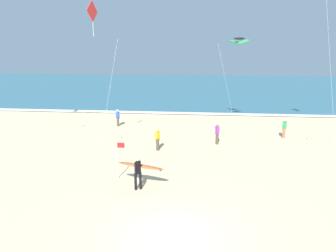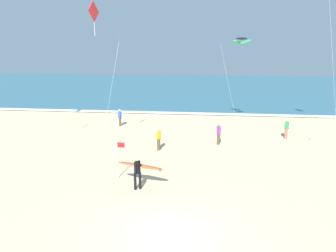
{
  "view_description": "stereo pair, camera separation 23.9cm",
  "coord_description": "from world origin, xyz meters",
  "px_view_note": "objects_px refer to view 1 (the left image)",
  "views": [
    {
      "loc": [
        0.88,
        -9.94,
        6.68
      ],
      "look_at": [
        -0.75,
        5.46,
        2.91
      ],
      "focal_mm": 32.19,
      "sensor_mm": 36.0,
      "label": 1
    },
    {
      "loc": [
        1.12,
        -9.92,
        6.68
      ],
      "look_at": [
        -0.75,
        5.46,
        2.91
      ],
      "focal_mm": 32.19,
      "sensor_mm": 36.0,
      "label": 2
    }
  ],
  "objects_px": {
    "surfer_lead": "(139,169)",
    "lifeguard_flag": "(118,156)",
    "bystander_yellow_top": "(158,139)",
    "bystander_blue_top": "(118,118)",
    "bystander_green_top": "(284,128)",
    "kite_diamond_scarlet_far": "(93,17)",
    "bystander_purple_top": "(217,134)",
    "kite_arc_charcoal_low": "(239,41)"
  },
  "relations": [
    {
      "from": "lifeguard_flag",
      "to": "kite_diamond_scarlet_far",
      "type": "bearing_deg",
      "value": 119.38
    },
    {
      "from": "kite_diamond_scarlet_far",
      "to": "bystander_blue_top",
      "type": "xyz_separation_m",
      "value": [
        -0.75,
        7.32,
        -8.09
      ]
    },
    {
      "from": "surfer_lead",
      "to": "bystander_yellow_top",
      "type": "height_order",
      "value": "surfer_lead"
    },
    {
      "from": "kite_diamond_scarlet_far",
      "to": "bystander_green_top",
      "type": "bearing_deg",
      "value": 19.23
    },
    {
      "from": "kite_diamond_scarlet_far",
      "to": "bystander_purple_top",
      "type": "distance_m",
      "value": 11.77
    },
    {
      "from": "bystander_purple_top",
      "to": "bystander_blue_top",
      "type": "distance_m",
      "value": 10.14
    },
    {
      "from": "bystander_yellow_top",
      "to": "bystander_green_top",
      "type": "xyz_separation_m",
      "value": [
        9.65,
        4.17,
        0.0
      ]
    },
    {
      "from": "bystander_blue_top",
      "to": "surfer_lead",
      "type": "bearing_deg",
      "value": -70.24
    },
    {
      "from": "surfer_lead",
      "to": "bystander_green_top",
      "type": "relative_size",
      "value": 1.62
    },
    {
      "from": "kite_diamond_scarlet_far",
      "to": "bystander_purple_top",
      "type": "bearing_deg",
      "value": 16.96
    },
    {
      "from": "bystander_green_top",
      "to": "bystander_purple_top",
      "type": "distance_m",
      "value": 5.88
    },
    {
      "from": "kite_arc_charcoal_low",
      "to": "bystander_green_top",
      "type": "bearing_deg",
      "value": -45.34
    },
    {
      "from": "bystander_yellow_top",
      "to": "bystander_purple_top",
      "type": "bearing_deg",
      "value": 24.39
    },
    {
      "from": "lifeguard_flag",
      "to": "kite_arc_charcoal_low",
      "type": "bearing_deg",
      "value": 59.28
    },
    {
      "from": "surfer_lead",
      "to": "lifeguard_flag",
      "type": "bearing_deg",
      "value": 141.68
    },
    {
      "from": "lifeguard_flag",
      "to": "bystander_blue_top",
      "type": "bearing_deg",
      "value": 105.49
    },
    {
      "from": "surfer_lead",
      "to": "lifeguard_flag",
      "type": "xyz_separation_m",
      "value": [
        -1.35,
        1.07,
        0.22
      ]
    },
    {
      "from": "bystander_green_top",
      "to": "bystander_blue_top",
      "type": "bearing_deg",
      "value": 169.82
    },
    {
      "from": "bystander_purple_top",
      "to": "kite_diamond_scarlet_far",
      "type": "bearing_deg",
      "value": -163.04
    },
    {
      "from": "bystander_yellow_top",
      "to": "bystander_blue_top",
      "type": "xyz_separation_m",
      "value": [
        -4.69,
        6.75,
        0.0
      ]
    },
    {
      "from": "bystander_purple_top",
      "to": "lifeguard_flag",
      "type": "distance_m",
      "value": 8.99
    },
    {
      "from": "bystander_green_top",
      "to": "bystander_blue_top",
      "type": "relative_size",
      "value": 1.0
    },
    {
      "from": "kite_arc_charcoal_low",
      "to": "bystander_green_top",
      "type": "relative_size",
      "value": 5.03
    },
    {
      "from": "surfer_lead",
      "to": "bystander_purple_top",
      "type": "height_order",
      "value": "surfer_lead"
    },
    {
      "from": "bystander_green_top",
      "to": "lifeguard_flag",
      "type": "height_order",
      "value": "lifeguard_flag"
    },
    {
      "from": "surfer_lead",
      "to": "bystander_purple_top",
      "type": "bearing_deg",
      "value": 61.91
    },
    {
      "from": "bystander_yellow_top",
      "to": "bystander_green_top",
      "type": "relative_size",
      "value": 1.0
    },
    {
      "from": "surfer_lead",
      "to": "bystander_yellow_top",
      "type": "relative_size",
      "value": 1.62
    },
    {
      "from": "bystander_yellow_top",
      "to": "bystander_blue_top",
      "type": "relative_size",
      "value": 1.0
    },
    {
      "from": "kite_arc_charcoal_low",
      "to": "bystander_purple_top",
      "type": "xyz_separation_m",
      "value": [
        -1.93,
        -5.79,
        -6.87
      ]
    },
    {
      "from": "bystander_yellow_top",
      "to": "bystander_green_top",
      "type": "distance_m",
      "value": 10.52
    },
    {
      "from": "kite_diamond_scarlet_far",
      "to": "bystander_purple_top",
      "type": "height_order",
      "value": "kite_diamond_scarlet_far"
    },
    {
      "from": "bystander_green_top",
      "to": "lifeguard_flag",
      "type": "bearing_deg",
      "value": -140.19
    },
    {
      "from": "bystander_blue_top",
      "to": "lifeguard_flag",
      "type": "height_order",
      "value": "lifeguard_flag"
    },
    {
      "from": "surfer_lead",
      "to": "kite_arc_charcoal_low",
      "type": "relative_size",
      "value": 0.32
    },
    {
      "from": "bystander_purple_top",
      "to": "bystander_blue_top",
      "type": "relative_size",
      "value": 1.0
    },
    {
      "from": "surfer_lead",
      "to": "bystander_green_top",
      "type": "distance_m",
      "value": 14.16
    },
    {
      "from": "kite_arc_charcoal_low",
      "to": "bystander_green_top",
      "type": "distance_m",
      "value": 8.48
    },
    {
      "from": "bystander_green_top",
      "to": "bystander_purple_top",
      "type": "relative_size",
      "value": 1.0
    },
    {
      "from": "bystander_yellow_top",
      "to": "bystander_blue_top",
      "type": "distance_m",
      "value": 8.22
    },
    {
      "from": "bystander_yellow_top",
      "to": "lifeguard_flag",
      "type": "distance_m",
      "value": 5.27
    },
    {
      "from": "bystander_yellow_top",
      "to": "surfer_lead",
      "type": "bearing_deg",
      "value": -90.62
    }
  ]
}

